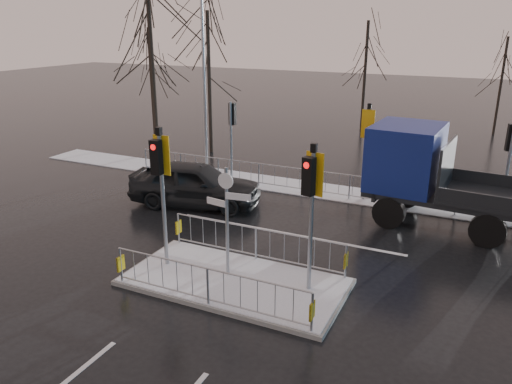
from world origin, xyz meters
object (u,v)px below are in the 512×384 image
at_px(car_far_lane, 195,184).
at_px(street_lamp_left, 205,75).
at_px(flatbed_truck, 435,174).
at_px(traffic_island, 234,271).

bearing_deg(car_far_lane, street_lamp_left, 13.34).
xyz_separation_m(car_far_lane, flatbed_truck, (8.50, 1.98, 0.96)).
bearing_deg(flatbed_truck, street_lamp_left, 166.18).
xyz_separation_m(traffic_island, car_far_lane, (-4.24, 4.88, 0.47)).
bearing_deg(traffic_island, street_lamp_left, 124.07).
distance_m(flatbed_truck, street_lamp_left, 11.31).
height_order(traffic_island, car_far_lane, traffic_island).
relative_size(car_far_lane, street_lamp_left, 0.62).
height_order(traffic_island, street_lamp_left, street_lamp_left).
xyz_separation_m(traffic_island, street_lamp_left, (-6.42, 9.49, 4.10)).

